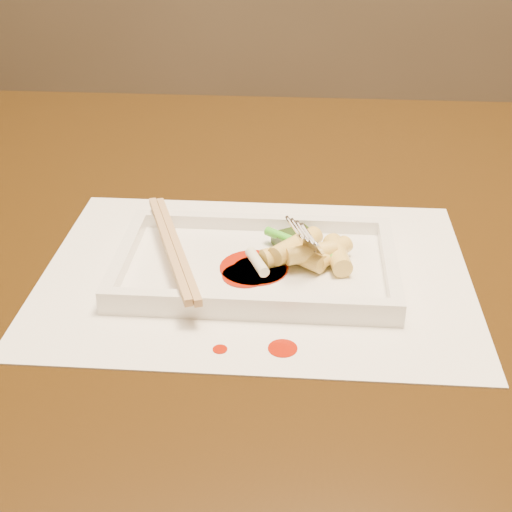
# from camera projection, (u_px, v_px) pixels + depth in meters

# --- Properties ---
(table) EXTENTS (1.40, 0.90, 0.75)m
(table) POSITION_uv_depth(u_px,v_px,m) (179.00, 304.00, 0.81)
(table) COLOR black
(table) RESTS_ON ground
(placemat) EXTENTS (0.40, 0.30, 0.00)m
(placemat) POSITION_uv_depth(u_px,v_px,m) (256.00, 273.00, 0.67)
(placemat) COLOR white
(placemat) RESTS_ON table
(sauce_splatter_a) EXTENTS (0.02, 0.02, 0.00)m
(sauce_splatter_a) POSITION_uv_depth(u_px,v_px,m) (283.00, 348.00, 0.57)
(sauce_splatter_a) COLOR #A11704
(sauce_splatter_a) RESTS_ON placemat
(sauce_splatter_b) EXTENTS (0.01, 0.01, 0.00)m
(sauce_splatter_b) POSITION_uv_depth(u_px,v_px,m) (220.00, 349.00, 0.57)
(sauce_splatter_b) COLOR #A11704
(sauce_splatter_b) RESTS_ON placemat
(plate_base) EXTENTS (0.26, 0.16, 0.01)m
(plate_base) POSITION_uv_depth(u_px,v_px,m) (256.00, 269.00, 0.67)
(plate_base) COLOR white
(plate_base) RESTS_ON placemat
(plate_rim_far) EXTENTS (0.26, 0.01, 0.01)m
(plate_rim_far) POSITION_uv_depth(u_px,v_px,m) (261.00, 222.00, 0.73)
(plate_rim_far) COLOR white
(plate_rim_far) RESTS_ON plate_base
(plate_rim_near) EXTENTS (0.26, 0.01, 0.01)m
(plate_rim_near) POSITION_uv_depth(u_px,v_px,m) (250.00, 303.00, 0.60)
(plate_rim_near) COLOR white
(plate_rim_near) RESTS_ON plate_base
(plate_rim_left) EXTENTS (0.01, 0.14, 0.01)m
(plate_rim_left) POSITION_uv_depth(u_px,v_px,m) (125.00, 254.00, 0.67)
(plate_rim_left) COLOR white
(plate_rim_left) RESTS_ON plate_base
(plate_rim_right) EXTENTS (0.01, 0.14, 0.01)m
(plate_rim_right) POSITION_uv_depth(u_px,v_px,m) (390.00, 264.00, 0.66)
(plate_rim_right) COLOR white
(plate_rim_right) RESTS_ON plate_base
(veg_piece) EXTENTS (0.05, 0.04, 0.01)m
(veg_piece) POSITION_uv_depth(u_px,v_px,m) (295.00, 239.00, 0.70)
(veg_piece) COLOR black
(veg_piece) RESTS_ON plate_base
(scallion_white) EXTENTS (0.02, 0.04, 0.01)m
(scallion_white) POSITION_uv_depth(u_px,v_px,m) (257.00, 262.00, 0.65)
(scallion_white) COLOR #EAEACC
(scallion_white) RESTS_ON plate_base
(scallion_green) EXTENTS (0.07, 0.06, 0.01)m
(scallion_green) POSITION_uv_depth(u_px,v_px,m) (302.00, 244.00, 0.68)
(scallion_green) COLOR green
(scallion_green) RESTS_ON plate_base
(chopstick_a) EXTENTS (0.07, 0.19, 0.01)m
(chopstick_a) POSITION_uv_depth(u_px,v_px,m) (168.00, 246.00, 0.66)
(chopstick_a) COLOR tan
(chopstick_a) RESTS_ON plate_rim_near
(chopstick_b) EXTENTS (0.07, 0.19, 0.01)m
(chopstick_b) POSITION_uv_depth(u_px,v_px,m) (177.00, 246.00, 0.66)
(chopstick_b) COLOR tan
(chopstick_b) RESTS_ON plate_rim_near
(fork) EXTENTS (0.09, 0.10, 0.14)m
(fork) POSITION_uv_depth(u_px,v_px,m) (335.00, 188.00, 0.64)
(fork) COLOR silver
(fork) RESTS_ON plate_base
(sauce_blob_0) EXTENTS (0.05, 0.05, 0.00)m
(sauce_blob_0) POSITION_uv_depth(u_px,v_px,m) (259.00, 270.00, 0.66)
(sauce_blob_0) COLOR #A11704
(sauce_blob_0) RESTS_ON plate_base
(sauce_blob_1) EXTENTS (0.06, 0.06, 0.00)m
(sauce_blob_1) POSITION_uv_depth(u_px,v_px,m) (254.00, 268.00, 0.66)
(sauce_blob_1) COLOR #A11704
(sauce_blob_1) RESTS_ON plate_base
(sauce_blob_2) EXTENTS (0.04, 0.04, 0.00)m
(sauce_blob_2) POSITION_uv_depth(u_px,v_px,m) (245.00, 275.00, 0.65)
(sauce_blob_2) COLOR #A11704
(sauce_blob_2) RESTS_ON plate_base
(rice_cake_0) EXTENTS (0.04, 0.04, 0.02)m
(rice_cake_0) POSITION_uv_depth(u_px,v_px,m) (305.00, 258.00, 0.66)
(rice_cake_0) COLOR #EDD96E
(rice_cake_0) RESTS_ON plate_base
(rice_cake_1) EXTENTS (0.03, 0.05, 0.02)m
(rice_cake_1) POSITION_uv_depth(u_px,v_px,m) (337.00, 255.00, 0.66)
(rice_cake_1) COLOR #EDD96E
(rice_cake_1) RESTS_ON plate_base
(rice_cake_2) EXTENTS (0.04, 0.04, 0.02)m
(rice_cake_2) POSITION_uv_depth(u_px,v_px,m) (289.00, 249.00, 0.66)
(rice_cake_2) COLOR #EDD96E
(rice_cake_2) RESTS_ON plate_base
(rice_cake_3) EXTENTS (0.05, 0.04, 0.02)m
(rice_cake_3) POSITION_uv_depth(u_px,v_px,m) (284.00, 254.00, 0.66)
(rice_cake_3) COLOR #EDD96E
(rice_cake_3) RESTS_ON plate_base
(rice_cake_4) EXTENTS (0.04, 0.05, 0.02)m
(rice_cake_4) POSITION_uv_depth(u_px,v_px,m) (332.00, 253.00, 0.67)
(rice_cake_4) COLOR #EDD96E
(rice_cake_4) RESTS_ON plate_base
(rice_cake_5) EXTENTS (0.05, 0.03, 0.02)m
(rice_cake_5) POSITION_uv_depth(u_px,v_px,m) (311.00, 253.00, 0.65)
(rice_cake_5) COLOR #EDD96E
(rice_cake_5) RESTS_ON plate_base
(rice_cake_6) EXTENTS (0.04, 0.04, 0.02)m
(rice_cake_6) POSITION_uv_depth(u_px,v_px,m) (304.00, 243.00, 0.68)
(rice_cake_6) COLOR #EDD96E
(rice_cake_6) RESTS_ON plate_base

